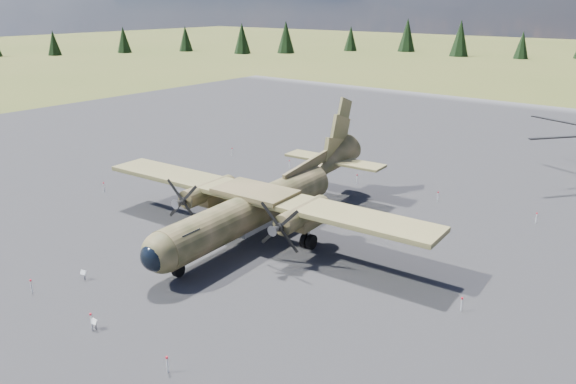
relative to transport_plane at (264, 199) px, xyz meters
The scene contains 7 objects.
ground 3.23m from the transport_plane, 112.67° to the right, with size 500.00×500.00×0.00m, color brown.
apron 8.63m from the transport_plane, 95.22° to the left, with size 120.00×120.00×0.04m, color #555459.
transport_plane is the anchor object (origin of this frame).
info_placard_left 13.24m from the transport_plane, 106.88° to the right, with size 0.43×0.25×0.64m.
info_placard_right 15.52m from the transport_plane, 84.28° to the right, with size 0.40×0.18×0.62m.
barrier_fence 3.04m from the transport_plane, 122.91° to the right, with size 33.12×29.62×0.85m.
treeline 5.55m from the transport_plane, 46.72° to the right, with size 328.32×321.85×10.95m.
Camera 1 is at (25.75, -27.13, 16.19)m, focal length 35.00 mm.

